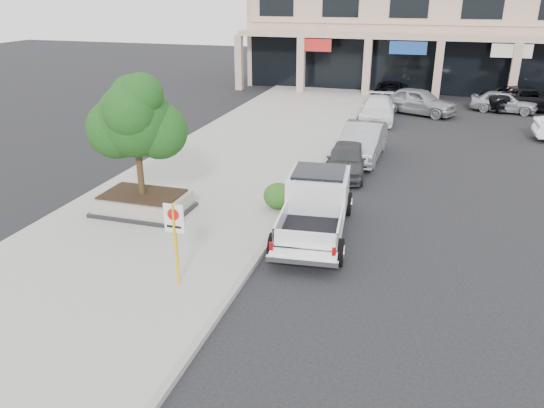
{
  "coord_description": "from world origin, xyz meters",
  "views": [
    {
      "loc": [
        2.92,
        -13.0,
        7.43
      ],
      "look_at": [
        -1.5,
        1.5,
        1.28
      ],
      "focal_mm": 35.0,
      "sensor_mm": 36.0,
      "label": 1
    }
  ],
  "objects_px": {
    "planter_tree": "(141,120)",
    "pickup_truck": "(315,208)",
    "lot_car_d": "(528,99)",
    "lot_car_a": "(418,101)",
    "curb_car_d": "(390,92)",
    "no_parking_sign": "(175,233)",
    "planter": "(143,203)",
    "curb_car_b": "(362,142)",
    "curb_car_a": "(347,159)",
    "curb_car_c": "(377,109)",
    "lot_car_e": "(504,102)"
  },
  "relations": [
    {
      "from": "planter_tree",
      "to": "pickup_truck",
      "type": "bearing_deg",
      "value": 0.61
    },
    {
      "from": "lot_car_d",
      "to": "lot_car_a",
      "type": "bearing_deg",
      "value": 101.14
    },
    {
      "from": "planter_tree",
      "to": "curb_car_d",
      "type": "distance_m",
      "value": 24.31
    },
    {
      "from": "planter_tree",
      "to": "curb_car_d",
      "type": "relative_size",
      "value": 0.82
    },
    {
      "from": "no_parking_sign",
      "to": "pickup_truck",
      "type": "xyz_separation_m",
      "value": [
        2.7,
        4.39,
        -0.71
      ]
    },
    {
      "from": "planter",
      "to": "pickup_truck",
      "type": "xyz_separation_m",
      "value": [
        6.11,
        0.22,
        0.45
      ]
    },
    {
      "from": "planter_tree",
      "to": "curb_car_b",
      "type": "height_order",
      "value": "planter_tree"
    },
    {
      "from": "planter",
      "to": "curb_car_a",
      "type": "relative_size",
      "value": 0.79
    },
    {
      "from": "planter",
      "to": "no_parking_sign",
      "type": "xyz_separation_m",
      "value": [
        3.41,
        -4.17,
        1.16
      ]
    },
    {
      "from": "pickup_truck",
      "to": "curb_car_d",
      "type": "distance_m",
      "value": 23.29
    },
    {
      "from": "curb_car_b",
      "to": "pickup_truck",
      "type": "bearing_deg",
      "value": -90.09
    },
    {
      "from": "curb_car_c",
      "to": "curb_car_d",
      "type": "bearing_deg",
      "value": 84.73
    },
    {
      "from": "pickup_truck",
      "to": "curb_car_a",
      "type": "height_order",
      "value": "pickup_truck"
    },
    {
      "from": "planter_tree",
      "to": "curb_car_a",
      "type": "relative_size",
      "value": 0.99
    },
    {
      "from": "no_parking_sign",
      "to": "lot_car_e",
      "type": "height_order",
      "value": "no_parking_sign"
    },
    {
      "from": "planter",
      "to": "lot_car_a",
      "type": "height_order",
      "value": "lot_car_a"
    },
    {
      "from": "curb_car_b",
      "to": "lot_car_a",
      "type": "relative_size",
      "value": 1.03
    },
    {
      "from": "curb_car_a",
      "to": "lot_car_a",
      "type": "bearing_deg",
      "value": 74.79
    },
    {
      "from": "pickup_truck",
      "to": "lot_car_e",
      "type": "xyz_separation_m",
      "value": [
        7.66,
        21.75,
        -0.23
      ]
    },
    {
      "from": "curb_car_c",
      "to": "lot_car_e",
      "type": "relative_size",
      "value": 1.2
    },
    {
      "from": "curb_car_a",
      "to": "curb_car_d",
      "type": "bearing_deg",
      "value": 84.09
    },
    {
      "from": "planter_tree",
      "to": "lot_car_d",
      "type": "height_order",
      "value": "planter_tree"
    },
    {
      "from": "no_parking_sign",
      "to": "curb_car_b",
      "type": "xyz_separation_m",
      "value": [
        2.99,
        13.19,
        -0.81
      ]
    },
    {
      "from": "curb_car_a",
      "to": "curb_car_b",
      "type": "height_order",
      "value": "curb_car_b"
    },
    {
      "from": "pickup_truck",
      "to": "lot_car_e",
      "type": "bearing_deg",
      "value": 64.86
    },
    {
      "from": "curb_car_b",
      "to": "lot_car_e",
      "type": "bearing_deg",
      "value": 62.12
    },
    {
      "from": "curb_car_a",
      "to": "lot_car_e",
      "type": "height_order",
      "value": "lot_car_e"
    },
    {
      "from": "pickup_truck",
      "to": "lot_car_a",
      "type": "bearing_deg",
      "value": 77.41
    },
    {
      "from": "curb_car_d",
      "to": "lot_car_a",
      "type": "distance_m",
      "value": 4.31
    },
    {
      "from": "no_parking_sign",
      "to": "curb_car_b",
      "type": "relative_size",
      "value": 0.46
    },
    {
      "from": "curb_car_d",
      "to": "lot_car_e",
      "type": "bearing_deg",
      "value": -10.23
    },
    {
      "from": "lot_car_e",
      "to": "planter",
      "type": "bearing_deg",
      "value": 157.55
    },
    {
      "from": "planter_tree",
      "to": "lot_car_d",
      "type": "bearing_deg",
      "value": 56.31
    },
    {
      "from": "lot_car_a",
      "to": "no_parking_sign",
      "type": "bearing_deg",
      "value": -170.51
    },
    {
      "from": "planter_tree",
      "to": "lot_car_e",
      "type": "bearing_deg",
      "value": 57.99
    },
    {
      "from": "lot_car_e",
      "to": "curb_car_a",
      "type": "bearing_deg",
      "value": 163.28
    },
    {
      "from": "planter",
      "to": "lot_car_a",
      "type": "xyz_separation_m",
      "value": [
        8.46,
        19.76,
        0.35
      ]
    },
    {
      "from": "pickup_truck",
      "to": "planter",
      "type": "bearing_deg",
      "value": 176.31
    },
    {
      "from": "planter",
      "to": "curb_car_b",
      "type": "xyz_separation_m",
      "value": [
        6.39,
        9.02,
        0.35
      ]
    },
    {
      "from": "no_parking_sign",
      "to": "lot_car_a",
      "type": "xyz_separation_m",
      "value": [
        5.05,
        23.93,
        -0.8
      ]
    },
    {
      "from": "no_parking_sign",
      "to": "lot_car_e",
      "type": "xyz_separation_m",
      "value": [
        10.36,
        26.13,
        -0.94
      ]
    },
    {
      "from": "planter",
      "to": "lot_car_d",
      "type": "xyz_separation_m",
      "value": [
        15.29,
        22.89,
        0.31
      ]
    },
    {
      "from": "curb_car_d",
      "to": "planter",
      "type": "bearing_deg",
      "value": -103.63
    },
    {
      "from": "planter_tree",
      "to": "curb_car_d",
      "type": "bearing_deg",
      "value": 75.14
    },
    {
      "from": "planter",
      "to": "no_parking_sign",
      "type": "bearing_deg",
      "value": -50.74
    },
    {
      "from": "planter",
      "to": "lot_car_e",
      "type": "height_order",
      "value": "lot_car_e"
    },
    {
      "from": "planter_tree",
      "to": "no_parking_sign",
      "type": "bearing_deg",
      "value": -52.87
    },
    {
      "from": "curb_car_a",
      "to": "lot_car_e",
      "type": "xyz_separation_m",
      "value": [
        7.67,
        15.48,
        0.0
      ]
    },
    {
      "from": "curb_car_c",
      "to": "lot_car_a",
      "type": "relative_size",
      "value": 1.0
    },
    {
      "from": "curb_car_d",
      "to": "lot_car_e",
      "type": "distance_m",
      "value": 7.6
    }
  ]
}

